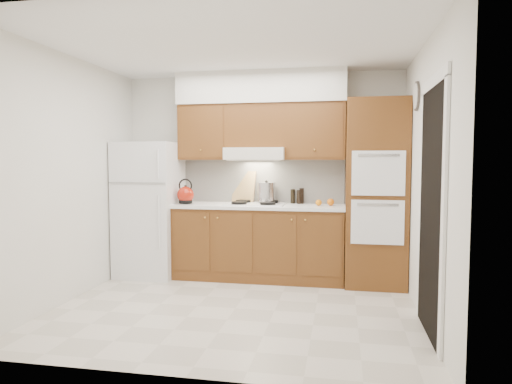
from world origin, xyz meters
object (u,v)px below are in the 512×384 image
(stock_pot, at_px, (266,192))
(kettle, at_px, (185,195))
(oven_cabinet, at_px, (376,193))
(fridge, at_px, (150,209))

(stock_pot, bearing_deg, kettle, -166.96)
(stock_pot, bearing_deg, oven_cabinet, -6.43)
(kettle, height_order, stock_pot, stock_pot)
(fridge, xyz_separation_m, kettle, (0.50, -0.05, 0.20))
(oven_cabinet, xyz_separation_m, kettle, (-2.34, -0.08, -0.04))
(fridge, bearing_deg, kettle, -5.17)
(kettle, distance_m, stock_pot, 1.03)
(fridge, xyz_separation_m, stock_pot, (1.50, 0.19, 0.23))
(fridge, bearing_deg, stock_pot, 7.06)
(fridge, relative_size, stock_pot, 7.45)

